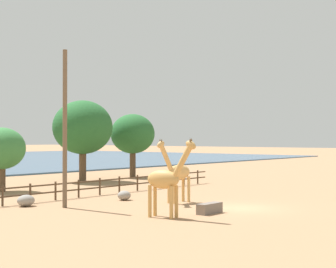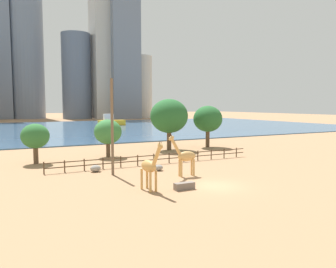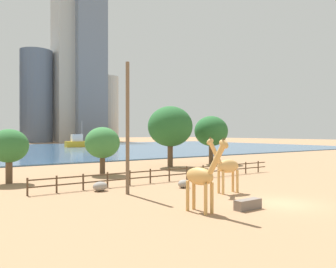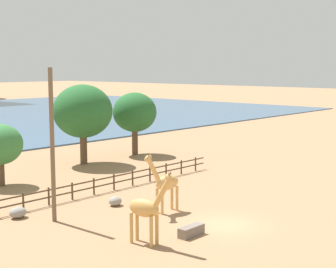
% 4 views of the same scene
% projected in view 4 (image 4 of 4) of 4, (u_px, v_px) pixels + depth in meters
% --- Properties ---
extents(giraffe_tall, '(1.08, 3.09, 4.32)m').
position_uv_depth(giraffe_tall, '(147.00, 208.00, 28.39)').
color(giraffe_tall, tan).
rests_on(giraffe_tall, ground).
extents(giraffe_companion, '(3.01, 0.99, 4.28)m').
position_uv_depth(giraffe_companion, '(165.00, 183.00, 34.72)').
color(giraffe_companion, tan).
rests_on(giraffe_companion, ground).
extents(utility_pole, '(0.28, 0.28, 9.80)m').
position_uv_depth(utility_pole, '(52.00, 146.00, 32.32)').
color(utility_pole, brown).
rests_on(utility_pole, ground).
extents(boulder_near_fence, '(0.96, 0.88, 0.66)m').
position_uv_depth(boulder_near_fence, '(115.00, 201.00, 36.58)').
color(boulder_near_fence, gray).
rests_on(boulder_near_fence, ground).
extents(boulder_by_pole, '(1.14, 0.98, 0.73)m').
position_uv_depth(boulder_by_pole, '(18.00, 213.00, 33.61)').
color(boulder_by_pole, gray).
rests_on(boulder_by_pole, ground).
extents(feeding_trough, '(1.80, 0.60, 0.60)m').
position_uv_depth(feeding_trough, '(191.00, 231.00, 30.04)').
color(feeding_trough, '#72665B').
rests_on(feeding_trough, ground).
extents(enclosure_fence, '(26.12, 0.14, 1.30)m').
position_uv_depth(enclosure_fence, '(97.00, 184.00, 39.95)').
color(enclosure_fence, '#4C3826').
rests_on(enclosure_fence, ground).
extents(tree_left_large, '(5.97, 5.97, 8.09)m').
position_uv_depth(tree_left_large, '(83.00, 111.00, 51.62)').
color(tree_left_large, brown).
rests_on(tree_left_large, ground).
extents(tree_center_broad, '(4.89, 4.89, 7.01)m').
position_uv_depth(tree_center_broad, '(135.00, 113.00, 57.28)').
color(tree_center_broad, brown).
rests_on(tree_center_broad, ground).
extents(tree_left_small, '(3.75, 3.75, 5.17)m').
position_uv_depth(tree_left_small, '(0.00, 145.00, 42.33)').
color(tree_left_small, brown).
rests_on(tree_left_small, ground).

